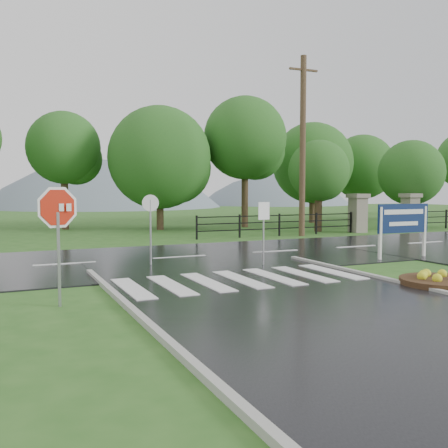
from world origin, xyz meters
name	(u,v)px	position (x,y,z in m)	size (l,w,h in m)	color
ground	(364,328)	(0.00, 0.00, 0.00)	(120.00, 120.00, 0.00)	#2B5B1E
main_road	(180,258)	(0.00, 10.00, 0.00)	(90.00, 8.00, 0.04)	black
crosswalk	(241,279)	(0.00, 5.00, 0.06)	(6.50, 2.80, 0.02)	silver
pillar_west	(358,212)	(13.00, 16.00, 1.18)	(1.00, 1.00, 2.24)	gray
pillar_east	(410,211)	(17.00, 16.00, 1.18)	(1.00, 1.00, 2.24)	gray
fence_west	(279,222)	(7.75, 16.00, 0.72)	(9.58, 0.08, 1.20)	black
hills	(75,317)	(3.49, 65.00, -15.54)	(102.00, 48.00, 48.00)	slate
treeline	(121,229)	(1.00, 24.00, 0.00)	(83.20, 5.20, 10.00)	#20581B
stop_sign	(58,218)	(-4.82, 3.99, 1.89)	(1.15, 0.42, 2.72)	#939399
estate_billboard	(403,221)	(7.22, 6.51, 1.36)	(2.26, 0.10, 1.98)	silver
flower_bed	(440,281)	(4.35, 2.25, 0.15)	(2.00, 2.00, 0.40)	#332111
reg_sign_small	(264,221)	(1.85, 7.08, 1.48)	(0.46, 0.12, 2.08)	#939399
reg_sign_round	(150,221)	(-1.47, 8.64, 1.46)	(0.53, 0.12, 2.32)	#939399
utility_pole_east	(303,145)	(8.84, 15.50, 4.82)	(1.69, 0.32, 9.49)	#473523
entrance_tree_left	(319,171)	(11.30, 17.50, 3.57)	(3.58, 3.58, 5.39)	#3D2B1C
entrance_tree_right	(411,173)	(18.51, 17.50, 3.55)	(4.20, 4.20, 5.67)	#3D2B1C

